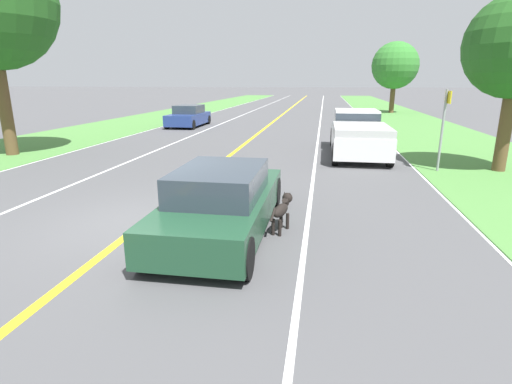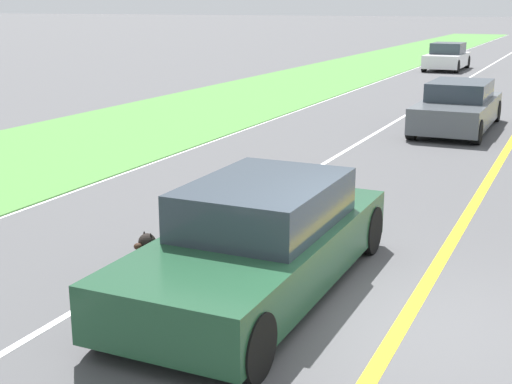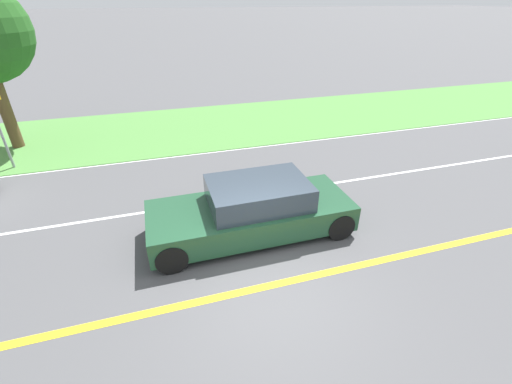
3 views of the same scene
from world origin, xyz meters
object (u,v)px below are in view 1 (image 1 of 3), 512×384
object	(u,v)px
ego_car	(222,202)
pickup_truck	(358,132)
street_sign	(444,121)
roadside_tree_right_far	(395,66)
dog	(282,209)
oncoming_car	(189,117)

from	to	relation	value
ego_car	pickup_truck	bearing A→B (deg)	71.03
street_sign	roadside_tree_right_far	bearing A→B (deg)	84.68
dog	roadside_tree_right_far	distance (m)	33.93
ego_car	oncoming_car	bearing A→B (deg)	110.68
ego_car	dog	bearing A→B (deg)	12.91
dog	pickup_truck	bearing A→B (deg)	91.98
ego_car	street_sign	size ratio (longest dim) A/B	1.75
pickup_truck	oncoming_car	xyz separation A→B (m)	(-10.43, 8.97, -0.24)
oncoming_car	street_sign	size ratio (longest dim) A/B	1.59
street_sign	ego_car	bearing A→B (deg)	-131.18
pickup_truck	street_sign	world-z (taller)	street_sign
roadside_tree_right_far	street_sign	xyz separation A→B (m)	(-2.47, -26.57, -2.66)
roadside_tree_right_far	ego_car	bearing A→B (deg)	-104.01
dog	pickup_truck	world-z (taller)	pickup_truck
ego_car	oncoming_car	distance (m)	20.02
ego_car	pickup_truck	distance (m)	10.33
dog	roadside_tree_right_far	size ratio (longest dim) A/B	0.17
pickup_truck	roadside_tree_right_far	world-z (taller)	roadside_tree_right_far
ego_car	roadside_tree_right_far	bearing A→B (deg)	75.99
dog	roadside_tree_right_far	world-z (taller)	roadside_tree_right_far
ego_car	oncoming_car	xyz separation A→B (m)	(-7.07, 18.73, 0.02)
ego_car	roadside_tree_right_far	size ratio (longest dim) A/B	0.73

